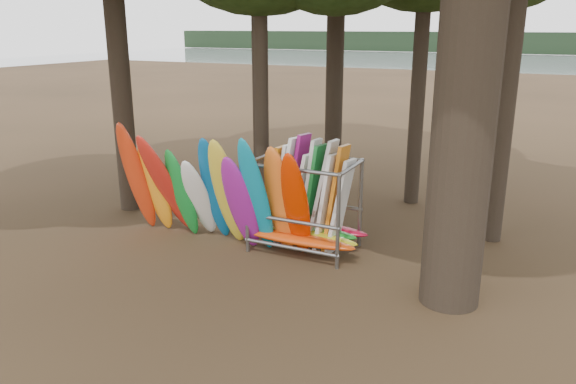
% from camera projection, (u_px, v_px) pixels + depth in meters
% --- Properties ---
extents(ground, '(120.00, 120.00, 0.00)m').
position_uv_depth(ground, '(235.00, 264.00, 12.78)').
color(ground, '#47331E').
rests_on(ground, ground).
extents(lake, '(160.00, 160.00, 0.00)m').
position_uv_depth(lake, '(506.00, 73.00, 64.47)').
color(lake, gray).
rests_on(lake, ground).
extents(far_shore, '(160.00, 4.00, 4.00)m').
position_uv_depth(far_shore, '(534.00, 43.00, 106.97)').
color(far_shore, black).
rests_on(far_shore, ground).
extents(kayak_row, '(5.09, 1.87, 3.10)m').
position_uv_depth(kayak_row, '(213.00, 193.00, 13.56)').
color(kayak_row, red).
rests_on(kayak_row, ground).
extents(storage_rack, '(2.96, 1.51, 2.78)m').
position_uv_depth(storage_rack, '(305.00, 208.00, 13.41)').
color(storage_rack, slate).
rests_on(storage_rack, ground).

